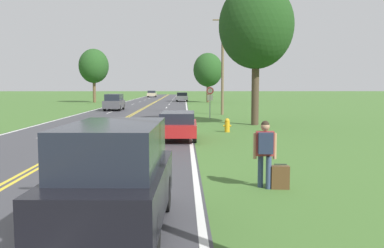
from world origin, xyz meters
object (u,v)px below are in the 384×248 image
car_red_hatchback_approaching (178,125)px  suitcase (280,177)px  car_dark_grey_van_mid_near (114,102)px  traffic_sign (210,95)px  tree_behind_sign (208,70)px  fire_hydrant (227,125)px  car_black_suv_nearest (115,176)px  car_champagne_hatchback_receding (152,94)px  hitchhiker_person (265,147)px  tree_left_verge (256,26)px  tree_mid_treeline (94,66)px  car_silver_suv_mid_far (182,97)px

car_red_hatchback_approaching → suitcase: bearing=17.1°
suitcase → car_dark_grey_van_mid_near: car_dark_grey_van_mid_near is taller
traffic_sign → tree_behind_sign: bearing=86.9°
fire_hydrant → car_black_suv_nearest: car_black_suv_nearest is taller
car_red_hatchback_approaching → car_champagne_hatchback_receding: car_champagne_hatchback_receding is taller
hitchhiker_person → tree_left_verge: size_ratio=0.18×
tree_mid_treeline → car_silver_suv_mid_far: 15.10m
suitcase → fire_hydrant: bearing=5.1°
tree_left_verge → tree_behind_sign: bearing=91.4°
car_red_hatchback_approaching → tree_mid_treeline: bearing=-161.7°
car_silver_suv_mid_far → car_red_hatchback_approaching: bearing=-2.7°
tree_left_verge → car_champagne_hatchback_receding: size_ratio=2.34×
car_dark_grey_van_mid_near → car_silver_suv_mid_far: size_ratio=1.01×
traffic_sign → car_dark_grey_van_mid_near: (-9.46, 11.11, -0.99)m
hitchhiker_person → suitcase: bearing=-93.0°
car_champagne_hatchback_receding → car_silver_suv_mid_far: bearing=-164.0°
hitchhiker_person → car_champagne_hatchback_receding: bearing=11.5°
hitchhiker_person → traffic_sign: 22.08m
tree_left_verge → tree_behind_sign: 37.58m
car_silver_suv_mid_far → car_black_suv_nearest: bearing=-3.5°
car_black_suv_nearest → car_dark_grey_van_mid_near: size_ratio=0.95×
traffic_sign → car_champagne_hatchback_receding: (-9.55, 62.76, -1.08)m
tree_behind_sign → car_silver_suv_mid_far: 7.12m
fire_hydrant → traffic_sign: 9.65m
car_red_hatchback_approaching → car_champagne_hatchback_receding: bearing=-173.4°
hitchhiker_person → traffic_sign: bearing=5.1°
tree_left_verge → car_red_hatchback_approaching: 10.53m
fire_hydrant → car_champagne_hatchback_receding: (-9.91, 72.29, 0.41)m
car_champagne_hatchback_receding → suitcase: bearing=-172.3°
car_dark_grey_van_mid_near → car_champagne_hatchback_receding: size_ratio=1.07×
car_red_hatchback_approaching → car_champagne_hatchback_receding: size_ratio=1.00×
car_dark_grey_van_mid_near → suitcase: bearing=-163.8°
suitcase → tree_behind_sign: (1.38, 54.36, 4.80)m
car_black_suv_nearest → car_silver_suv_mid_far: car_black_suv_nearest is taller
fire_hydrant → car_silver_suv_mid_far: (-2.79, 45.66, 0.42)m
traffic_sign → car_black_suv_nearest: 25.31m
fire_hydrant → traffic_sign: (-0.36, 9.53, 1.49)m
car_black_suv_nearest → car_silver_suv_mid_far: 61.22m
traffic_sign → car_black_suv_nearest: traffic_sign is taller
car_red_hatchback_approaching → car_champagne_hatchback_receding: (-7.19, 75.35, 0.08)m
fire_hydrant → car_red_hatchback_approaching: size_ratio=0.20×
suitcase → tree_mid_treeline: (-16.49, 54.21, 5.38)m
suitcase → car_champagne_hatchback_receding: 85.46m
car_black_suv_nearest → tree_mid_treeline: bearing=-165.5°
fire_hydrant → car_black_suv_nearest: bearing=-103.1°
tree_left_verge → car_champagne_hatchback_receding: 69.38m
fire_hydrant → tree_behind_sign: 42.05m
car_black_suv_nearest → car_red_hatchback_approaching: 12.52m
suitcase → car_red_hatchback_approaching: bearing=21.0°
fire_hydrant → tree_mid_treeline: 45.08m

